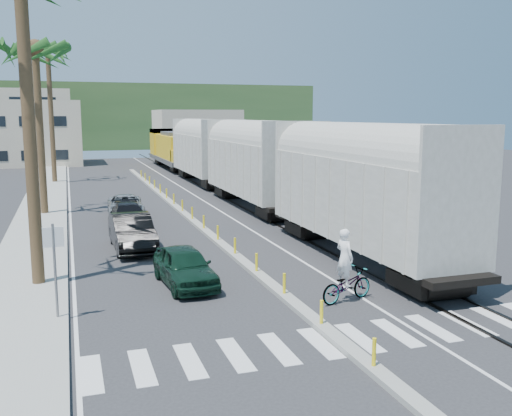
{
  "coord_description": "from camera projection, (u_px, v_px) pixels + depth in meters",
  "views": [
    {
      "loc": [
        -6.78,
        -15.44,
        6.12
      ],
      "look_at": [
        1.21,
        8.73,
        2.0
      ],
      "focal_mm": 40.0,
      "sensor_mm": 36.0,
      "label": 1
    }
  ],
  "objects": [
    {
      "name": "ground",
      "position": [
        308.0,
        317.0,
        17.55
      ],
      "size": [
        140.0,
        140.0,
        0.0
      ],
      "primitive_type": "plane",
      "color": "#28282B",
      "rests_on": "ground"
    },
    {
      "name": "sidewalk",
      "position": [
        43.0,
        207.0,
        38.33
      ],
      "size": [
        3.0,
        90.0,
        0.15
      ],
      "primitive_type": "cube",
      "color": "gray",
      "rests_on": "ground"
    },
    {
      "name": "rails",
      "position": [
        225.0,
        193.0,
        45.34
      ],
      "size": [
        1.56,
        100.0,
        0.06
      ],
      "color": "black",
      "rests_on": "ground"
    },
    {
      "name": "median",
      "position": [
        183.0,
        212.0,
        36.24
      ],
      "size": [
        0.45,
        60.0,
        0.85
      ],
      "color": "gray",
      "rests_on": "ground"
    },
    {
      "name": "crosswalk",
      "position": [
        336.0,
        341.0,
        15.68
      ],
      "size": [
        14.0,
        2.2,
        0.01
      ],
      "primitive_type": "cube",
      "color": "silver",
      "rests_on": "ground"
    },
    {
      "name": "lane_markings",
      "position": [
        139.0,
        203.0,
        40.31
      ],
      "size": [
        9.42,
        90.0,
        0.01
      ],
      "color": "silver",
      "rests_on": "ground"
    },
    {
      "name": "freight_train",
      "position": [
        230.0,
        158.0,
        43.6
      ],
      "size": [
        3.0,
        60.94,
        5.85
      ],
      "color": "#A2A094",
      "rests_on": "ground"
    },
    {
      "name": "palm_trees",
      "position": [
        38.0,
        38.0,
        34.59
      ],
      "size": [
        3.5,
        37.2,
        13.75
      ],
      "color": "brown",
      "rests_on": "ground"
    },
    {
      "name": "street_sign",
      "position": [
        54.0,
        258.0,
        16.85
      ],
      "size": [
        0.6,
        0.08,
        3.0
      ],
      "color": "slate",
      "rests_on": "ground"
    },
    {
      "name": "buildings",
      "position": [
        69.0,
        128.0,
        82.02
      ],
      "size": [
        38.0,
        27.0,
        10.0
      ],
      "color": "#BDAD96",
      "rests_on": "ground"
    },
    {
      "name": "hillside",
      "position": [
        102.0,
        117.0,
        110.31
      ],
      "size": [
        80.0,
        20.0,
        12.0
      ],
      "primitive_type": "cube",
      "color": "#385628",
      "rests_on": "ground"
    },
    {
      "name": "car_lead",
      "position": [
        185.0,
        266.0,
        20.73
      ],
      "size": [
        2.35,
        4.45,
        1.42
      ],
      "primitive_type": "imported",
      "rotation": [
        0.0,
        0.0,
        0.08
      ],
      "color": "black",
      "rests_on": "ground"
    },
    {
      "name": "car_second",
      "position": [
        132.0,
        232.0,
        26.3
      ],
      "size": [
        1.96,
        5.06,
        1.64
      ],
      "primitive_type": "imported",
      "rotation": [
        0.0,
        0.0,
        0.02
      ],
      "color": "black",
      "rests_on": "ground"
    },
    {
      "name": "car_third",
      "position": [
        129.0,
        216.0,
        31.5
      ],
      "size": [
        1.96,
        4.62,
        1.33
      ],
      "primitive_type": "imported",
      "rotation": [
        0.0,
        0.0,
        -0.01
      ],
      "color": "black",
      "rests_on": "ground"
    },
    {
      "name": "car_rear",
      "position": [
        126.0,
        205.0,
        35.33
      ],
      "size": [
        2.59,
        4.81,
        1.28
      ],
      "primitive_type": "imported",
      "rotation": [
        0.0,
        0.0,
        -0.05
      ],
      "color": "#989B9D",
      "rests_on": "ground"
    },
    {
      "name": "cyclist",
      "position": [
        346.0,
        279.0,
        18.91
      ],
      "size": [
        1.9,
        2.51,
        2.48
      ],
      "rotation": [
        0.0,
        0.0,
        1.86
      ],
      "color": "#9EA0A5",
      "rests_on": "ground"
    }
  ]
}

